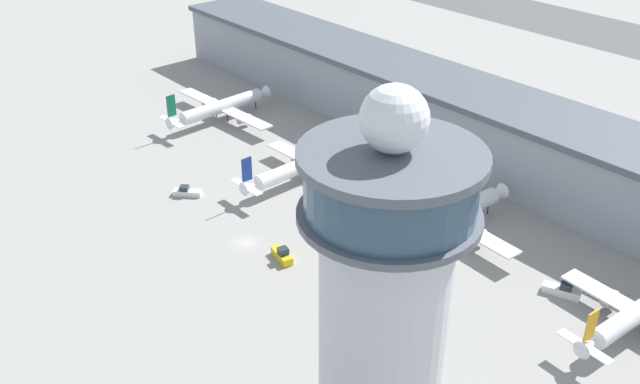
# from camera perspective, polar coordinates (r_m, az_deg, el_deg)

# --- Properties ---
(ground_plane) EXTENTS (1000.00, 1000.00, 0.00)m
(ground_plane) POSITION_cam_1_polar(r_m,az_deg,el_deg) (157.82, -5.94, -4.02)
(ground_plane) COLOR gray
(terminal_building) EXTENTS (228.52, 25.00, 19.60)m
(terminal_building) POSITION_cam_1_polar(r_m,az_deg,el_deg) (196.07, 10.86, 5.84)
(terminal_building) COLOR #9399A3
(terminal_building) RESTS_ON ground
(control_tower) EXTENTS (18.70, 18.70, 63.30)m
(control_tower) POSITION_cam_1_polar(r_m,az_deg,el_deg) (82.83, 4.91, -13.06)
(control_tower) COLOR silver
(control_tower) RESTS_ON ground
(airplane_gate_alpha) EXTENTS (41.17, 36.55, 12.54)m
(airplane_gate_alpha) POSITION_cam_1_polar(r_m,az_deg,el_deg) (216.60, -7.90, 6.75)
(airplane_gate_alpha) COLOR silver
(airplane_gate_alpha) RESTS_ON ground
(airplane_gate_bravo) EXTENTS (32.39, 41.98, 12.06)m
(airplane_gate_bravo) POSITION_cam_1_polar(r_m,az_deg,el_deg) (181.38, -0.78, 2.36)
(airplane_gate_bravo) COLOR white
(airplane_gate_bravo) RESTS_ON ground
(airplane_gate_charlie) EXTENTS (37.78, 39.11, 12.53)m
(airplane_gate_charlie) POSITION_cam_1_polar(r_m,az_deg,el_deg) (159.96, 10.02, -1.98)
(airplane_gate_charlie) COLOR white
(airplane_gate_charlie) RESTS_ON ground
(airplane_gate_delta) EXTENTS (31.26, 33.54, 11.98)m
(airplane_gate_delta) POSITION_cam_1_polar(r_m,az_deg,el_deg) (142.70, 24.06, -8.83)
(airplane_gate_delta) COLOR silver
(airplane_gate_delta) RESTS_ON ground
(service_truck_catering) EXTENTS (7.63, 4.70, 2.99)m
(service_truck_catering) POSITION_cam_1_polar(r_m,az_deg,el_deg) (148.92, 18.82, -7.46)
(service_truck_catering) COLOR black
(service_truck_catering) RESTS_ON ground
(service_truck_fuel) EXTENTS (6.72, 3.61, 3.15)m
(service_truck_fuel) POSITION_cam_1_polar(r_m,az_deg,el_deg) (151.14, -3.05, -5.06)
(service_truck_fuel) COLOR black
(service_truck_fuel) RESTS_ON ground
(service_truck_baggage) EXTENTS (7.31, 5.51, 3.08)m
(service_truck_baggage) POSITION_cam_1_polar(r_m,az_deg,el_deg) (163.02, 5.34, -2.35)
(service_truck_baggage) COLOR black
(service_truck_baggage) RESTS_ON ground
(service_truck_water) EXTENTS (6.53, 6.29, 2.51)m
(service_truck_water) POSITION_cam_1_polar(r_m,az_deg,el_deg) (177.48, -10.60, -0.01)
(service_truck_water) COLOR black
(service_truck_water) RESTS_ON ground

